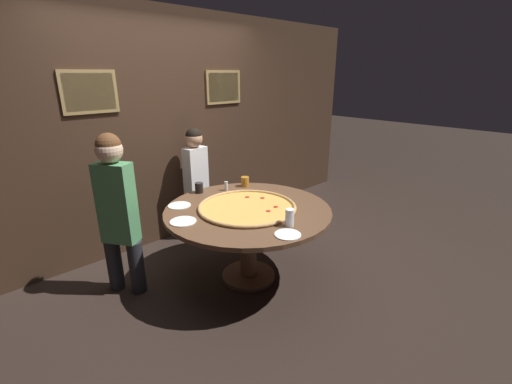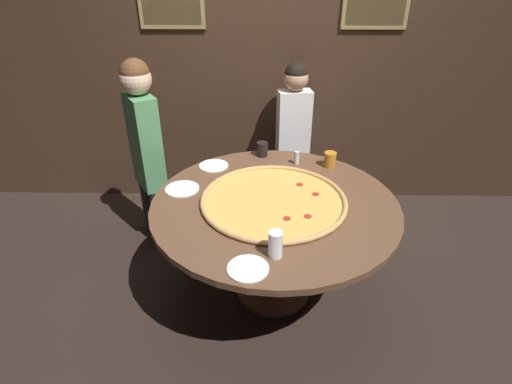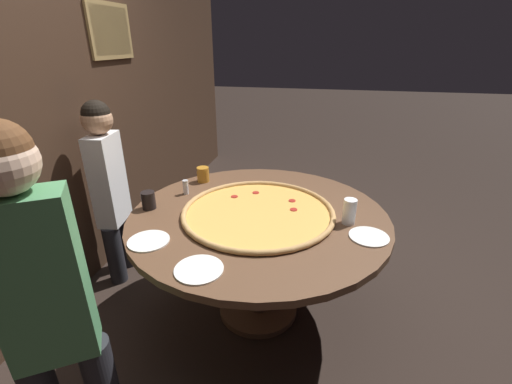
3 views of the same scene
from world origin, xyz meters
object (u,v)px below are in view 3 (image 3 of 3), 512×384
Objects in this scene: diner_centre_back at (42,289)px; white_plate_beside_cup at (149,241)px; drink_cup_beside_pizza at (349,211)px; condiment_shaker at (186,187)px; giant_pizza at (258,212)px; drink_cup_far_left at (149,200)px; dining_table at (258,233)px; drink_cup_front_edge at (203,174)px; white_plate_far_back at (369,237)px; white_plate_right_side at (199,269)px; diner_side_right at (109,183)px.

white_plate_beside_cup is at bearing -139.07° from diner_centre_back.
drink_cup_beside_pizza is 1.51× the size of condiment_shaker.
white_plate_beside_cup is (-0.42, 0.48, -0.01)m from giant_pizza.
drink_cup_far_left is 0.87m from diner_centre_back.
giant_pizza is at bearing -48.92° from white_plate_beside_cup.
giant_pizza reaches higher than white_plate_beside_cup.
dining_table is 14.31× the size of drink_cup_front_edge.
white_plate_right_side is at bearing 120.60° from white_plate_far_back.
drink_cup_far_left is 0.52m from drink_cup_front_edge.
drink_cup_beside_pizza reaches higher than giant_pizza.
diner_side_right reaches higher than dining_table.
diner_side_right is at bearing -99.98° from diner_centre_back.
drink_cup_front_edge is 0.48× the size of white_plate_right_side.
white_plate_far_back is at bearing 69.65° from diner_side_right.
white_plate_right_side is at bearing 166.35° from dining_table.
giant_pizza reaches higher than dining_table.
giant_pizza is 0.56m from condiment_shaker.
diner_centre_back is (-1.12, 0.10, 0.04)m from condiment_shaker.
diner_side_right is (-0.22, 0.63, -0.04)m from drink_cup_front_edge.
diner_centre_back reaches higher than drink_cup_front_edge.
diner_centre_back is at bearing 14.02° from diner_side_right.
diner_centre_back is (-0.35, 0.48, 0.09)m from white_plate_right_side.
diner_centre_back reaches higher than dining_table.
drink_cup_front_edge is 0.73× the size of drink_cup_beside_pizza.
white_plate_beside_cup is at bearing 131.68° from dining_table.
white_plate_right_side is (-0.17, -0.34, 0.00)m from white_plate_beside_cup.
diner_centre_back is (-0.94, 1.15, 0.02)m from drink_cup_beside_pizza.
diner_centre_back reaches higher than giant_pizza.
drink_cup_beside_pizza is 1.09m from white_plate_beside_cup.
white_plate_far_back is at bearing 179.21° from diner_centre_back.
dining_table is 1.69× the size of giant_pizza.
giant_pizza is 4.08× the size of white_plate_right_side.
dining_table is at bearing -48.32° from white_plate_beside_cup.
giant_pizza is at bearing -129.84° from drink_cup_front_edge.
drink_cup_beside_pizza reaches higher than white_plate_beside_cup.
drink_cup_far_left is 0.74m from white_plate_right_side.
dining_table is 0.63m from white_plate_right_side.
drink_cup_beside_pizza is (0.07, -1.19, 0.02)m from drink_cup_far_left.
condiment_shaker is at bearing 71.35° from giant_pizza.
white_plate_far_back is (-0.15, -0.62, 0.14)m from dining_table.
white_plate_far_back is (0.28, -1.10, 0.00)m from white_plate_beside_cup.
drink_cup_beside_pizza is 0.10× the size of diner_centre_back.
condiment_shaker is at bearing 79.02° from diner_side_right.
dining_table is 10.49× the size of drink_cup_beside_pizza.
white_plate_far_back is at bearing -75.61° from white_plate_beside_cup.
dining_table is 7.42× the size of white_plate_far_back.
white_plate_right_side is at bearing -153.41° from condiment_shaker.
white_plate_right_side is (-0.52, -0.52, -0.05)m from drink_cup_far_left.
diner_side_right is at bearing 51.10° from white_plate_right_side.
drink_cup_beside_pizza is at bearing 73.55° from diner_side_right.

